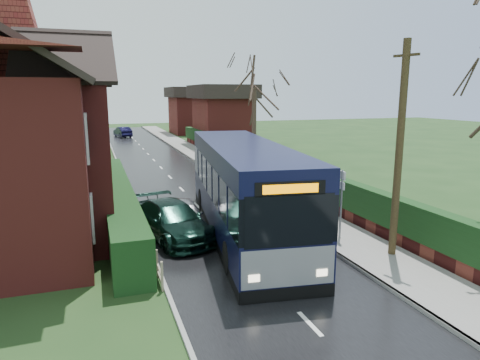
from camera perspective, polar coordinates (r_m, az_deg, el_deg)
name	(u,v)px	position (r m, az deg, el deg)	size (l,w,h in m)	color
ground	(234,245)	(16.27, -0.80, -8.63)	(140.00, 140.00, 0.00)	#2C491F
road	(182,189)	(25.60, -7.80, -1.25)	(6.00, 100.00, 0.02)	black
pavement	(249,184)	(26.71, 1.18, -0.48)	(2.50, 100.00, 0.14)	slate
kerb_right	(230,185)	(26.32, -1.28, -0.66)	(0.12, 100.00, 0.14)	gray
kerb_left	(129,193)	(25.20, -14.61, -1.63)	(0.12, 100.00, 0.10)	gray
front_hedge	(118,201)	(20.13, -15.99, -2.77)	(1.20, 16.00, 1.60)	black
picket_fence	(135,208)	(20.26, -13.81, -3.58)	(0.10, 16.00, 0.90)	gray
right_wall_hedge	(272,167)	(27.09, 4.27, 1.70)	(0.60, 50.00, 1.80)	maroon
bus	(244,190)	(17.08, 0.48, -1.31)	(4.33, 12.30, 3.66)	black
car_silver	(183,216)	(17.75, -7.67, -4.77)	(1.56, 3.87, 1.32)	#AFAEB3
car_green	(173,220)	(17.02, -8.99, -5.35)	(1.98, 4.88, 1.42)	black
car_distant	(123,132)	(58.40, -15.38, 6.20)	(1.43, 4.10, 1.35)	black
bus_stop_sign	(342,195)	(16.63, 13.39, -1.93)	(0.10, 0.42, 2.78)	slate
telegraph_pole	(399,152)	(15.12, 20.46, 3.54)	(0.31, 0.93, 7.30)	#322816
tree_right_far	(254,81)	(30.26, 1.92, 13.04)	(4.46, 4.46, 8.62)	#362820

